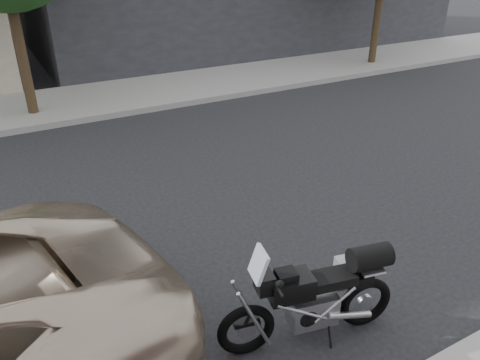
% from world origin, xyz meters
% --- Properties ---
extents(ground, '(120.00, 120.00, 0.00)m').
position_xyz_m(ground, '(0.00, 0.00, 0.00)').
color(ground, black).
rests_on(ground, ground).
extents(far_sidewalk, '(44.00, 3.00, 0.15)m').
position_xyz_m(far_sidewalk, '(0.00, -6.50, 0.07)').
color(far_sidewalk, gray).
rests_on(far_sidewalk, ground).
extents(motorcycle, '(1.98, 0.73, 1.27)m').
position_xyz_m(motorcycle, '(0.31, 3.06, 0.55)').
color(motorcycle, black).
rests_on(motorcycle, ground).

